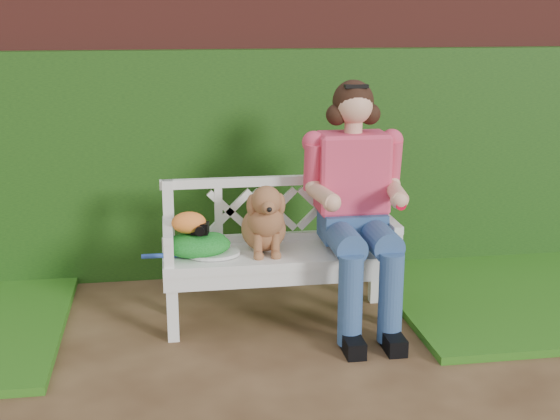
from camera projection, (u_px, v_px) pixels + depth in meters
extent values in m
plane|color=#412A18|center=(249.00, 372.00, 4.23)|extent=(60.00, 60.00, 0.00)
cube|color=maroon|center=(219.00, 128.00, 5.75)|extent=(10.00, 0.30, 2.20)
cube|color=#265414|center=(222.00, 165.00, 5.61)|extent=(10.00, 0.18, 1.70)
cube|color=black|center=(200.00, 228.00, 4.67)|extent=(0.12, 0.10, 0.07)
ellipsoid|color=orange|center=(189.00, 223.00, 4.67)|extent=(0.25, 0.21, 0.14)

